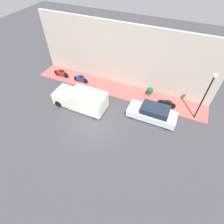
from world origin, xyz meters
TOP-DOWN VIEW (x-y plane):
  - ground_plane at (0.00, 0.00)m, footprint 60.00×60.00m
  - sidewalk at (5.15, 0.00)m, footprint 2.55×18.84m
  - building_facade at (6.57, 0.00)m, footprint 0.30×18.84m
  - parked_car at (2.64, -4.60)m, footprint 1.72×4.39m
  - delivery_van at (1.40, 2.13)m, footprint 2.07×5.14m
  - motorcycle_red at (4.70, 6.81)m, footprint 0.30×1.89m
  - motorcycle_black at (4.55, -5.51)m, footprint 0.30×1.77m
  - motorcycle_blue at (4.70, 4.19)m, footprint 0.30×1.77m
  - streetlamp at (4.25, -8.21)m, footprint 0.36×0.36m
  - potted_plant at (5.54, -3.55)m, footprint 0.65×0.65m

SIDE VIEW (x-z plane):
  - ground_plane at x=0.00m, z-range 0.00..0.00m
  - sidewalk at x=5.15m, z-range 0.00..0.14m
  - motorcycle_black at x=4.55m, z-range 0.18..0.96m
  - motorcycle_blue at x=4.70m, z-range 0.16..0.99m
  - motorcycle_red at x=4.70m, z-range 0.18..1.04m
  - parked_car at x=2.64m, z-range -0.03..1.43m
  - potted_plant at x=5.54m, z-range 0.20..1.21m
  - delivery_van at x=1.40m, z-range 0.03..1.87m
  - building_facade at x=6.57m, z-range 0.00..6.57m
  - streetlamp at x=4.25m, z-range 0.97..5.73m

